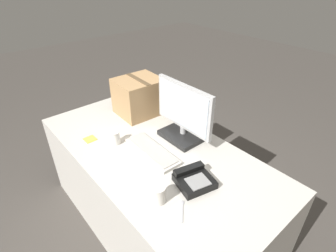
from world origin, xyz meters
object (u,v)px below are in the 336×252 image
Objects in this scene: paper_cup_right at (158,194)px; sticky_note_pad at (90,139)px; cardboard_box at (139,96)px; keyboard at (152,151)px; paper_cup_left at (115,138)px; desk_phone at (194,180)px; monitor at (183,116)px; spoon at (182,208)px.

sticky_note_pad is (-0.77, -0.02, -0.05)m from paper_cup_right.
keyboard is at bearing -27.40° from cardboard_box.
paper_cup_left is 1.30× the size of sticky_note_pad.
sticky_note_pad is (-0.79, -0.26, -0.03)m from desk_phone.
monitor is 0.33m from keyboard.
spoon is at bearing 5.24° from sticky_note_pad.
keyboard is 0.28m from paper_cup_left.
desk_phone is 0.83m from sticky_note_pad.
monitor reaches higher than spoon.
paper_cup_left is at bearing 41.40° from spoon.
desk_phone is at bearing -15.93° from cardboard_box.
cardboard_box is (-0.89, 0.26, 0.12)m from desk_phone.
monitor is at bearing 2.48° from cardboard_box.
desk_phone is at bearing 2.46° from keyboard.
sticky_note_pad is at bearing -147.22° from keyboard.
sticky_note_pad is (0.10, -0.51, -0.15)m from cardboard_box.
cardboard_box reaches higher than sticky_note_pad.
sticky_note_pad is at bearing 49.33° from spoon.
monitor is 1.11× the size of keyboard.
sticky_note_pad is at bearing -178.83° from paper_cup_right.
keyboard is 1.93× the size of desk_phone.
paper_cup_right is at bearing -55.26° from monitor.
keyboard is 1.25× the size of cardboard_box.
desk_phone is 0.65m from paper_cup_left.
desk_phone is at bearing 83.26° from paper_cup_right.
cardboard_box is at bearing 20.55° from spoon.
paper_cup_left is 0.73m from spoon.
spoon is 1.43× the size of sticky_note_pad.
cardboard_box is (-0.51, 0.26, 0.13)m from keyboard.
desk_phone reaches higher than keyboard.
monitor reaches higher than keyboard.
spoon is at bearing -43.34° from monitor.
paper_cup_right is (0.36, -0.23, 0.04)m from keyboard.
desk_phone is 0.24m from paper_cup_right.
cardboard_box is at bearing 150.23° from paper_cup_right.
paper_cup_right is 0.29× the size of cardboard_box.
paper_cup_right reaches higher than keyboard.
desk_phone is 0.94m from cardboard_box.
paper_cup_left is (-0.25, -0.42, -0.12)m from monitor.
cardboard_box is (-0.98, 0.43, 0.15)m from spoon.
cardboard_box is at bearing 177.71° from desk_phone.
cardboard_box is (-0.26, 0.40, 0.10)m from paper_cup_left.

